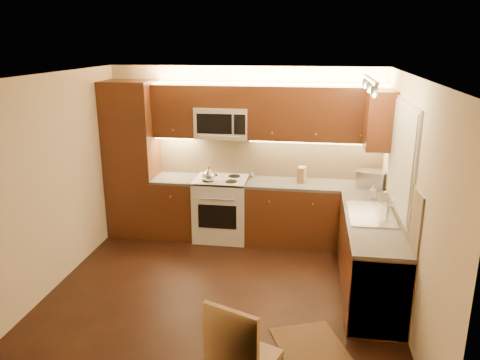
% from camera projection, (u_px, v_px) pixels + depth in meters
% --- Properties ---
extents(floor, '(4.00, 4.00, 0.01)m').
position_uv_depth(floor, '(220.00, 296.00, 5.46)').
color(floor, black).
rests_on(floor, ground).
extents(ceiling, '(4.00, 4.00, 0.01)m').
position_uv_depth(ceiling, '(217.00, 76.00, 4.75)').
color(ceiling, beige).
rests_on(ceiling, ground).
extents(wall_back, '(4.00, 0.01, 2.50)m').
position_uv_depth(wall_back, '(245.00, 152.00, 7.00)').
color(wall_back, beige).
rests_on(wall_back, ground).
extents(wall_front, '(4.00, 0.01, 2.50)m').
position_uv_depth(wall_front, '(161.00, 284.00, 3.21)').
color(wall_front, beige).
rests_on(wall_front, ground).
extents(wall_left, '(0.01, 4.00, 2.50)m').
position_uv_depth(wall_left, '(48.00, 185.00, 5.40)').
color(wall_left, beige).
rests_on(wall_left, ground).
extents(wall_right, '(0.01, 4.00, 2.50)m').
position_uv_depth(wall_right, '(410.00, 203.00, 4.81)').
color(wall_right, beige).
rests_on(wall_right, ground).
extents(pantry, '(0.70, 0.60, 2.30)m').
position_uv_depth(pantry, '(132.00, 159.00, 6.99)').
color(pantry, '#421A0E').
rests_on(pantry, floor).
extents(base_cab_back_left, '(0.62, 0.60, 0.86)m').
position_uv_depth(base_cab_back_left, '(177.00, 207.00, 7.09)').
color(base_cab_back_left, '#421A0E').
rests_on(base_cab_back_left, floor).
extents(counter_back_left, '(0.62, 0.60, 0.04)m').
position_uv_depth(counter_back_left, '(176.00, 179.00, 6.97)').
color(counter_back_left, '#3A3835').
rests_on(counter_back_left, base_cab_back_left).
extents(base_cab_back_right, '(1.92, 0.60, 0.86)m').
position_uv_depth(base_cab_back_right, '(313.00, 215.00, 6.80)').
color(base_cab_back_right, '#421A0E').
rests_on(base_cab_back_right, floor).
extents(counter_back_right, '(1.92, 0.60, 0.04)m').
position_uv_depth(counter_back_right, '(314.00, 185.00, 6.67)').
color(counter_back_right, '#3A3835').
rests_on(counter_back_right, base_cab_back_right).
extents(base_cab_right, '(0.60, 2.00, 0.86)m').
position_uv_depth(base_cab_right, '(369.00, 257.00, 5.47)').
color(base_cab_right, '#421A0E').
rests_on(base_cab_right, floor).
extents(counter_right, '(0.60, 2.00, 0.04)m').
position_uv_depth(counter_right, '(373.00, 221.00, 5.34)').
color(counter_right, '#3A3835').
rests_on(counter_right, base_cab_right).
extents(dishwasher, '(0.58, 0.60, 0.84)m').
position_uv_depth(dishwasher, '(377.00, 287.00, 4.81)').
color(dishwasher, silver).
rests_on(dishwasher, floor).
extents(backsplash_back, '(3.30, 0.02, 0.60)m').
position_uv_depth(backsplash_back, '(268.00, 156.00, 6.95)').
color(backsplash_back, tan).
rests_on(backsplash_back, wall_back).
extents(backsplash_right, '(0.02, 2.00, 0.60)m').
position_uv_depth(backsplash_right, '(402.00, 195.00, 5.21)').
color(backsplash_right, tan).
rests_on(backsplash_right, wall_right).
extents(upper_cab_back_left, '(0.62, 0.35, 0.75)m').
position_uv_depth(upper_cab_back_left, '(176.00, 110.00, 6.80)').
color(upper_cab_back_left, '#421A0E').
rests_on(upper_cab_back_left, wall_back).
extents(upper_cab_back_right, '(1.92, 0.35, 0.75)m').
position_uv_depth(upper_cab_back_right, '(318.00, 114.00, 6.50)').
color(upper_cab_back_right, '#421A0E').
rests_on(upper_cab_back_right, wall_back).
extents(upper_cab_bridge, '(0.76, 0.35, 0.31)m').
position_uv_depth(upper_cab_bridge, '(222.00, 96.00, 6.64)').
color(upper_cab_bridge, '#421A0E').
rests_on(upper_cab_bridge, wall_back).
extents(upper_cab_right_corner, '(0.35, 0.50, 0.75)m').
position_uv_depth(upper_cab_right_corner, '(380.00, 120.00, 5.98)').
color(upper_cab_right_corner, '#421A0E').
rests_on(upper_cab_right_corner, wall_right).
extents(stove, '(0.76, 0.65, 0.92)m').
position_uv_depth(stove, '(222.00, 208.00, 6.96)').
color(stove, silver).
rests_on(stove, floor).
extents(microwave, '(0.76, 0.38, 0.44)m').
position_uv_depth(microwave, '(222.00, 122.00, 6.73)').
color(microwave, silver).
rests_on(microwave, wall_back).
extents(window_frame, '(0.03, 1.44, 1.24)m').
position_uv_depth(window_frame, '(403.00, 157.00, 5.23)').
color(window_frame, silver).
rests_on(window_frame, wall_right).
extents(window_blinds, '(0.02, 1.36, 1.16)m').
position_uv_depth(window_blinds, '(401.00, 157.00, 5.24)').
color(window_blinds, silver).
rests_on(window_blinds, wall_right).
extents(sink, '(0.52, 0.86, 0.15)m').
position_uv_depth(sink, '(372.00, 209.00, 5.46)').
color(sink, silver).
rests_on(sink, counter_right).
extents(faucet, '(0.20, 0.04, 0.30)m').
position_uv_depth(faucet, '(388.00, 203.00, 5.41)').
color(faucet, silver).
rests_on(faucet, counter_right).
extents(track_light_bar, '(0.04, 1.20, 0.03)m').
position_uv_depth(track_light_bar, '(370.00, 79.00, 4.91)').
color(track_light_bar, silver).
rests_on(track_light_bar, ceiling).
extents(kettle, '(0.19, 0.19, 0.22)m').
position_uv_depth(kettle, '(209.00, 174.00, 6.66)').
color(kettle, silver).
rests_on(kettle, stove).
extents(toaster_oven, '(0.44, 0.38, 0.22)m').
position_uv_depth(toaster_oven, '(372.00, 179.00, 6.51)').
color(toaster_oven, silver).
rests_on(toaster_oven, counter_back_right).
extents(knife_block, '(0.13, 0.18, 0.22)m').
position_uv_depth(knife_block, '(302.00, 175.00, 6.70)').
color(knife_block, '#936942').
rests_on(knife_block, counter_back_right).
extents(spice_jar_a, '(0.06, 0.06, 0.10)m').
position_uv_depth(spice_jar_a, '(253.00, 175.00, 6.91)').
color(spice_jar_a, silver).
rests_on(spice_jar_a, counter_back_right).
extents(spice_jar_b, '(0.05, 0.05, 0.09)m').
position_uv_depth(spice_jar_b, '(253.00, 175.00, 6.93)').
color(spice_jar_b, olive).
rests_on(spice_jar_b, counter_back_right).
extents(spice_jar_c, '(0.04, 0.04, 0.10)m').
position_uv_depth(spice_jar_c, '(253.00, 174.00, 6.93)').
color(spice_jar_c, silver).
rests_on(spice_jar_c, counter_back_right).
extents(spice_jar_d, '(0.06, 0.06, 0.09)m').
position_uv_depth(spice_jar_d, '(253.00, 174.00, 6.96)').
color(spice_jar_d, brown).
rests_on(spice_jar_d, counter_back_right).
extents(soap_bottle, '(0.08, 0.08, 0.17)m').
position_uv_depth(soap_bottle, '(373.00, 191.00, 6.04)').
color(soap_bottle, silver).
rests_on(soap_bottle, counter_right).
extents(rug, '(0.92, 1.10, 0.01)m').
position_uv_depth(rug, '(314.00, 353.00, 4.45)').
color(rug, black).
rests_on(rug, floor).
extents(dining_chair, '(0.59, 0.59, 1.03)m').
position_uv_depth(dining_chair, '(245.00, 356.00, 3.63)').
color(dining_chair, '#936942').
rests_on(dining_chair, floor).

